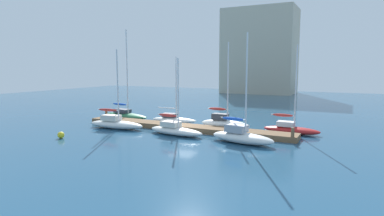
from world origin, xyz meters
name	(u,v)px	position (x,y,z in m)	size (l,w,h in m)	color
ground_plane	(183,130)	(0.00, 0.00, 0.00)	(120.00, 120.00, 0.00)	navy
dock_pier	(183,127)	(0.00, 0.00, 0.26)	(22.53, 2.11, 0.51)	brown
dock_piling_near_end	(106,115)	(-10.87, 0.90, 0.65)	(0.28, 0.28, 1.29)	brown
dock_piling_far_end	(293,135)	(10.87, -0.90, 0.65)	(0.28, 0.28, 1.29)	brown
sailboat_0	(126,114)	(-9.90, 3.29, 0.55)	(6.86, 2.64, 10.75)	#2D7047
sailboat_1	(116,123)	(-6.55, -2.56, 0.59)	(6.29, 2.22, 8.08)	white
sailboat_2	(174,119)	(-2.87, 3.05, 0.47)	(5.50, 2.10, 7.41)	white
sailboat_3	(175,129)	(0.50, -2.52, 0.54)	(5.85, 2.27, 7.11)	white
sailboat_4	(224,122)	(3.50, 2.43, 0.66)	(5.31, 1.56, 8.80)	white
sailboat_5	(241,136)	(7.06, -2.86, 0.63)	(5.78, 2.69, 9.07)	white
sailboat_6	(290,128)	(10.04, 2.95, 0.54)	(5.34, 1.81, 8.36)	#B21E1E
mooring_buoy_yellow	(61,135)	(-7.89, -8.35, 0.30)	(0.59, 0.59, 0.59)	yellow
harbor_building_distant	(260,52)	(-5.62, 50.00, 10.14)	(16.94, 10.77, 20.27)	#BCB299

